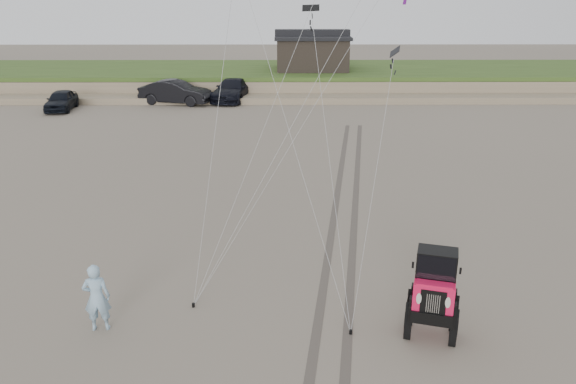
# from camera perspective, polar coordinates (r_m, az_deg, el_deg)

# --- Properties ---
(ground) EXTENTS (160.00, 160.00, 0.00)m
(ground) POSITION_cam_1_polar(r_m,az_deg,el_deg) (15.15, 1.21, -13.22)
(ground) COLOR #6B6054
(ground) RESTS_ON ground
(dune_ridge) EXTENTS (160.00, 14.25, 1.73)m
(dune_ridge) POSITION_cam_1_polar(r_m,az_deg,el_deg) (50.74, 0.09, 11.42)
(dune_ridge) COLOR #7A6B54
(dune_ridge) RESTS_ON ground
(cabin) EXTENTS (6.40, 5.40, 3.35)m
(cabin) POSITION_cam_1_polar(r_m,az_deg,el_deg) (50.00, 2.46, 14.07)
(cabin) COLOR black
(cabin) RESTS_ON dune_ridge
(truck_a) EXTENTS (2.07, 4.34, 1.43)m
(truck_a) POSITION_cam_1_polar(r_m,az_deg,el_deg) (44.41, -22.05, 8.64)
(truck_a) COLOR black
(truck_a) RESTS_ON ground
(truck_b) EXTENTS (5.74, 3.10, 1.79)m
(truck_b) POSITION_cam_1_polar(r_m,az_deg,el_deg) (44.31, -11.35, 9.91)
(truck_b) COLOR black
(truck_b) RESTS_ON ground
(truck_c) EXTENTS (3.59, 6.27, 1.71)m
(truck_c) POSITION_cam_1_polar(r_m,az_deg,el_deg) (45.20, -5.59, 10.33)
(truck_c) COLOR black
(truck_c) RESTS_ON ground
(jeep) EXTENTS (3.46, 5.37, 1.85)m
(jeep) POSITION_cam_1_polar(r_m,az_deg,el_deg) (14.64, 14.49, -10.94)
(jeep) COLOR #EA1548
(jeep) RESTS_ON ground
(man) EXTENTS (0.73, 0.54, 1.85)m
(man) POSITION_cam_1_polar(r_m,az_deg,el_deg) (15.25, -18.86, -10.11)
(man) COLOR #7EA2C4
(man) RESTS_ON ground
(stake_main) EXTENTS (0.08, 0.08, 0.12)m
(stake_main) POSITION_cam_1_polar(r_m,az_deg,el_deg) (16.02, -9.59, -11.26)
(stake_main) COLOR black
(stake_main) RESTS_ON ground
(stake_aux) EXTENTS (0.08, 0.08, 0.12)m
(stake_aux) POSITION_cam_1_polar(r_m,az_deg,el_deg) (14.80, 6.39, -13.96)
(stake_aux) COLOR black
(stake_aux) RESTS_ON ground
(tire_tracks) EXTENTS (5.22, 29.74, 0.01)m
(tire_tracks) POSITION_cam_1_polar(r_m,az_deg,el_deg) (22.41, 5.80, -1.89)
(tire_tracks) COLOR #4C443D
(tire_tracks) RESTS_ON ground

